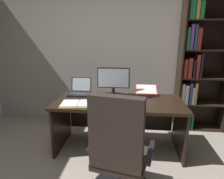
% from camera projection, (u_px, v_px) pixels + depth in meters
% --- Properties ---
extents(wall_back, '(5.40, 0.12, 2.68)m').
position_uv_depth(wall_back, '(119.00, 49.00, 3.44)').
color(wall_back, '#B2ADA3').
rests_on(wall_back, ground).
extents(desk, '(1.73, 0.76, 0.72)m').
position_uv_depth(desk, '(119.00, 112.00, 2.71)').
color(desk, black).
rests_on(desk, ground).
extents(bookshelf, '(0.79, 0.34, 2.26)m').
position_uv_depth(bookshelf, '(197.00, 67.00, 3.14)').
color(bookshelf, black).
rests_on(bookshelf, ground).
extents(office_chair, '(0.68, 0.60, 1.09)m').
position_uv_depth(office_chair, '(119.00, 157.00, 1.81)').
color(office_chair, black).
rests_on(office_chair, ground).
extents(monitor, '(0.47, 0.16, 0.41)m').
position_uv_depth(monitor, '(113.00, 82.00, 2.79)').
color(monitor, black).
rests_on(monitor, desk).
extents(laptop, '(0.31, 0.29, 0.23)m').
position_uv_depth(laptop, '(80.00, 91.00, 2.88)').
color(laptop, black).
rests_on(laptop, desk).
extents(keyboard, '(0.42, 0.15, 0.02)m').
position_uv_depth(keyboard, '(110.00, 103.00, 2.45)').
color(keyboard, black).
rests_on(keyboard, desk).
extents(computer_mouse, '(0.06, 0.10, 0.04)m').
position_uv_depth(computer_mouse, '(134.00, 104.00, 2.42)').
color(computer_mouse, black).
rests_on(computer_mouse, desk).
extents(reading_stand_with_book, '(0.31, 0.26, 0.13)m').
position_uv_depth(reading_stand_with_book, '(146.00, 91.00, 2.83)').
color(reading_stand_with_book, black).
rests_on(reading_stand_with_book, desk).
extents(open_binder, '(0.47, 0.33, 0.02)m').
position_uv_depth(open_binder, '(78.00, 104.00, 2.44)').
color(open_binder, yellow).
rests_on(open_binder, desk).
extents(notepad, '(0.17, 0.22, 0.01)m').
position_uv_depth(notepad, '(96.00, 100.00, 2.61)').
color(notepad, white).
rests_on(notepad, desk).
extents(pen, '(0.14, 0.05, 0.01)m').
position_uv_depth(pen, '(98.00, 99.00, 2.61)').
color(pen, maroon).
rests_on(pen, notepad).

